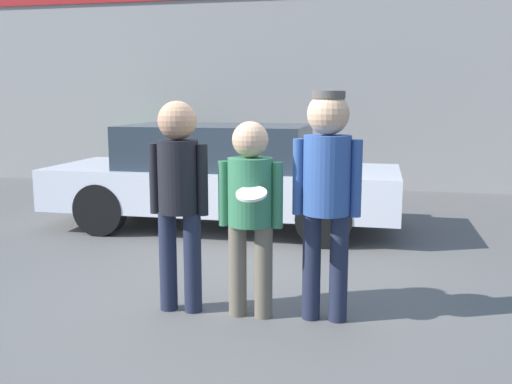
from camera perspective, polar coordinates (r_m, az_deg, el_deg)
name	(u,v)px	position (r m, az deg, el deg)	size (l,w,h in m)	color
ground_plane	(235,300)	(5.24, -2.11, -10.75)	(56.00, 56.00, 0.00)	#5B5956
storefront_building	(318,85)	(11.52, 6.22, 10.60)	(24.00, 0.22, 4.04)	gray
person_left	(179,187)	(4.78, -7.75, 0.49)	(0.51, 0.34, 1.78)	#1E2338
person_middle_with_frisbee	(250,203)	(4.62, -0.57, -1.08)	(0.54, 0.56, 1.62)	#665B4C
person_right	(327,182)	(4.55, 7.09, 0.98)	(0.55, 0.38, 1.86)	#1E2338
parked_car_near	(221,176)	(7.94, -3.47, 1.63)	(4.77, 1.78, 1.43)	silver
shrub	(152,157)	(11.57, -10.35, 3.48)	(1.27, 1.27, 1.27)	#387A3D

